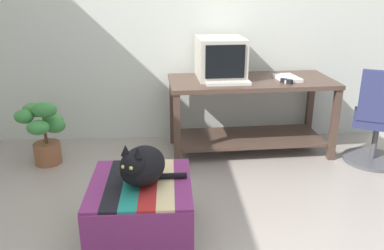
{
  "coord_description": "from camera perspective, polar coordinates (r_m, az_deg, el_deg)",
  "views": [
    {
      "loc": [
        -0.23,
        -2.03,
        1.6
      ],
      "look_at": [
        -0.07,
        0.85,
        0.55
      ],
      "focal_mm": 37.55,
      "sensor_mm": 36.0,
      "label": 1
    }
  ],
  "objects": [
    {
      "name": "book",
      "position": [
        3.86,
        13.4,
        6.5
      ],
      "size": [
        0.23,
        0.31,
        0.03
      ],
      "primitive_type": "cube",
      "rotation": [
        0.0,
        0.0,
        0.18
      ],
      "color": "white",
      "rests_on": "desk"
    },
    {
      "name": "potted_plant",
      "position": [
        3.83,
        -20.29,
        -0.71
      ],
      "size": [
        0.41,
        0.4,
        0.61
      ],
      "color": "brown",
      "rests_on": "ground_plane"
    },
    {
      "name": "keyboard",
      "position": [
        3.61,
        5.15,
        6.01
      ],
      "size": [
        0.41,
        0.17,
        0.02
      ],
      "primitive_type": "cube",
      "rotation": [
        0.0,
        0.0,
        0.04
      ],
      "color": "beige",
      "rests_on": "desk"
    },
    {
      "name": "desk",
      "position": [
        3.87,
        8.27,
        3.18
      ],
      "size": [
        1.56,
        0.75,
        0.72
      ],
      "rotation": [
        0.0,
        0.0,
        0.06
      ],
      "color": "#4C382D",
      "rests_on": "ground_plane"
    },
    {
      "name": "cat",
      "position": [
        2.51,
        -7.17,
        -5.73
      ],
      "size": [
        0.47,
        0.42,
        0.3
      ],
      "rotation": [
        0.0,
        0.0,
        -0.4
      ],
      "color": "black",
      "rests_on": "ottoman_with_blanket"
    },
    {
      "name": "stapler",
      "position": [
        3.72,
        13.28,
        6.09
      ],
      "size": [
        0.1,
        0.11,
        0.04
      ],
      "primitive_type": "cube",
      "rotation": [
        0.0,
        0.0,
        0.73
      ],
      "color": "black",
      "rests_on": "desk"
    },
    {
      "name": "back_wall",
      "position": [
        4.1,
        0.11,
        15.81
      ],
      "size": [
        8.0,
        0.1,
        2.6
      ],
      "primitive_type": "cube",
      "color": "silver",
      "rests_on": "ground_plane"
    },
    {
      "name": "office_chair",
      "position": [
        3.94,
        24.9,
        0.13
      ],
      "size": [
        0.56,
        0.56,
        0.89
      ],
      "rotation": [
        0.0,
        0.0,
        2.68
      ],
      "color": "#4C4C51",
      "rests_on": "ground_plane"
    },
    {
      "name": "tv_monitor",
      "position": [
        3.8,
        4.05,
        9.41
      ],
      "size": [
        0.45,
        0.5,
        0.38
      ],
      "rotation": [
        0.0,
        0.0,
        0.06
      ],
      "color": "#BCB7A8",
      "rests_on": "desk"
    },
    {
      "name": "ottoman_with_blanket",
      "position": [
        2.68,
        -7.18,
        -11.78
      ],
      "size": [
        0.64,
        0.69,
        0.39
      ],
      "color": "#4C4238",
      "rests_on": "ground_plane"
    }
  ]
}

